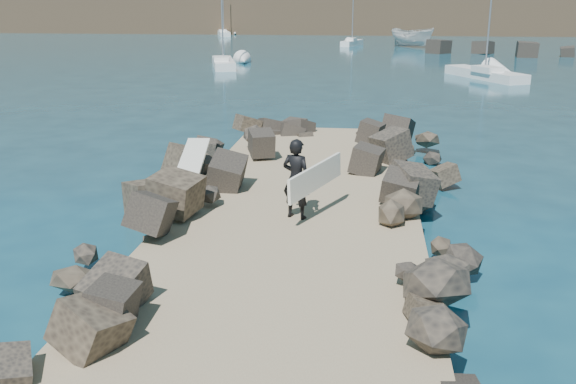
{
  "coord_description": "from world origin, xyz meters",
  "views": [
    {
      "loc": [
        1.69,
        -14.39,
        5.58
      ],
      "look_at": [
        0.0,
        -1.0,
        1.5
      ],
      "focal_mm": 40.0,
      "sensor_mm": 36.0,
      "label": 1
    }
  ],
  "objects_px": {
    "surfboard_resting": "(193,162)",
    "boat_imported": "(412,37)",
    "sailboat_c": "(485,74)",
    "surfer_with_board": "(299,179)"
  },
  "relations": [
    {
      "from": "surfboard_resting",
      "to": "surfer_with_board",
      "type": "relative_size",
      "value": 1.23
    },
    {
      "from": "boat_imported",
      "to": "surfer_with_board",
      "type": "bearing_deg",
      "value": -144.13
    },
    {
      "from": "surfboard_resting",
      "to": "surfer_with_board",
      "type": "distance_m",
      "value": 4.72
    },
    {
      "from": "boat_imported",
      "to": "sailboat_c",
      "type": "height_order",
      "value": "sailboat_c"
    },
    {
      "from": "surfboard_resting",
      "to": "surfer_with_board",
      "type": "bearing_deg",
      "value": -49.03
    },
    {
      "from": "surfboard_resting",
      "to": "surfer_with_board",
      "type": "xyz_separation_m",
      "value": [
        3.44,
        -3.19,
        0.52
      ]
    },
    {
      "from": "boat_imported",
      "to": "surfer_with_board",
      "type": "relative_size",
      "value": 2.8
    },
    {
      "from": "boat_imported",
      "to": "surfboard_resting",
      "type": "bearing_deg",
      "value": -147.52
    },
    {
      "from": "surfboard_resting",
      "to": "boat_imported",
      "type": "relative_size",
      "value": 0.44
    },
    {
      "from": "boat_imported",
      "to": "sailboat_c",
      "type": "bearing_deg",
      "value": -132.31
    }
  ]
}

